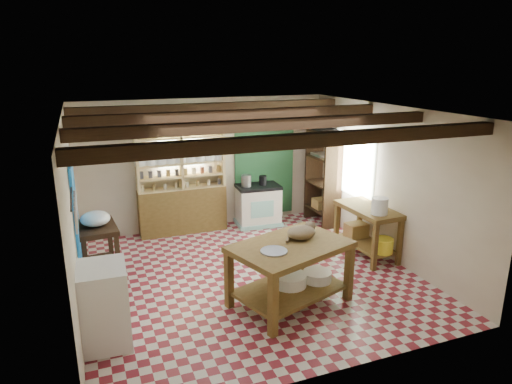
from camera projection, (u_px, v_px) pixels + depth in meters
name	position (u px, v px, depth m)	size (l,w,h in m)	color
floor	(250.00, 277.00, 7.24)	(5.00, 5.00, 0.02)	maroon
ceiling	(249.00, 111.00, 6.51)	(5.00, 5.00, 0.02)	#4B4C50
wall_back	(206.00, 164.00, 9.11)	(5.00, 0.04, 2.60)	beige
wall_front	(335.00, 264.00, 4.63)	(5.00, 0.04, 2.60)	beige
wall_left	(72.00, 218.00, 6.01)	(0.04, 5.00, 2.60)	beige
wall_right	(387.00, 182.00, 7.74)	(0.04, 5.00, 2.60)	beige
ceiling_beams	(249.00, 119.00, 6.54)	(5.00, 3.80, 0.15)	#342012
blue_wall_patch	(76.00, 211.00, 6.88)	(0.04, 1.40, 1.60)	blue
green_wall_patch	(264.00, 162.00, 9.53)	(1.30, 0.04, 2.30)	#20512B
window_back	(181.00, 146.00, 8.81)	(0.90, 0.02, 0.80)	silver
window_right	(354.00, 165.00, 8.60)	(0.02, 1.30, 1.20)	silver
utensil_rail	(73.00, 209.00, 4.82)	(0.06, 0.90, 0.28)	black
pot_rack	(273.00, 120.00, 8.90)	(0.86, 0.12, 0.36)	black
shelving_unit	(181.00, 178.00, 8.81)	(1.70, 0.34, 2.20)	#DDBF7F
tall_rack	(323.00, 176.00, 9.36)	(0.40, 0.86, 2.00)	#342012
work_table	(290.00, 274.00, 6.32)	(1.57, 1.05, 0.89)	brown
stove	(258.00, 205.00, 9.38)	(0.87, 0.58, 0.85)	silver
prep_table	(99.00, 251.00, 7.15)	(0.57, 0.83, 0.84)	#342012
white_cabinet	(104.00, 305.00, 5.41)	(0.55, 0.66, 1.00)	white
right_counter	(367.00, 231.00, 7.90)	(0.61, 1.23, 0.88)	brown
cat	(301.00, 232.00, 6.36)	(0.42, 0.32, 0.19)	#836C4C
steel_tray	(274.00, 251.00, 5.94)	(0.36, 0.36, 0.02)	#9A99A0
basin_large	(290.00, 280.00, 6.42)	(0.47, 0.47, 0.16)	white
basin_small	(317.00, 276.00, 6.56)	(0.41, 0.41, 0.14)	white
kettle_left	(246.00, 181.00, 9.16)	(0.20, 0.20, 0.23)	#9A99A0
kettle_right	(263.00, 180.00, 9.27)	(0.15, 0.15, 0.19)	black
enamel_bowl	(95.00, 219.00, 7.00)	(0.45, 0.45, 0.22)	white
white_bucket	(380.00, 206.00, 7.41)	(0.27, 0.27, 0.27)	white
wicker_basket	(356.00, 230.00, 8.19)	(0.36, 0.29, 0.25)	#A27C41
yellow_tub	(383.00, 245.00, 7.53)	(0.33, 0.33, 0.24)	yellow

